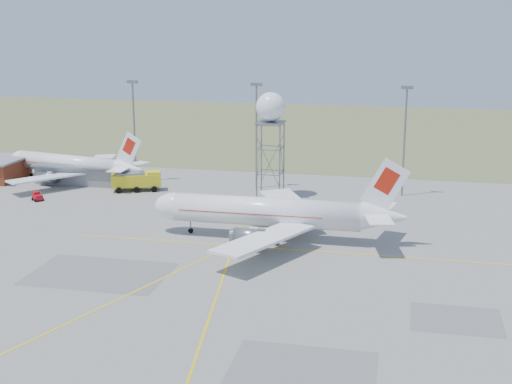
% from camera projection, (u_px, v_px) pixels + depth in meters
% --- Properties ---
extents(ground, '(400.00, 400.00, 0.00)m').
position_uv_depth(ground, '(216.00, 337.00, 75.06)').
color(ground, gray).
rests_on(ground, ground).
extents(grass_strip, '(400.00, 120.00, 0.03)m').
position_uv_depth(grass_strip, '(344.00, 131.00, 207.78)').
color(grass_strip, '#5F713E').
rests_on(grass_strip, ground).
extents(building_grey, '(19.00, 10.00, 3.90)m').
position_uv_depth(building_grey, '(86.00, 172.00, 144.56)').
color(building_grey, gray).
rests_on(building_grey, ground).
extents(mast_a, '(2.20, 0.50, 20.50)m').
position_uv_depth(mast_a, '(134.00, 123.00, 141.95)').
color(mast_a, slate).
rests_on(mast_a, ground).
extents(mast_b, '(2.20, 0.50, 20.50)m').
position_uv_depth(mast_b, '(256.00, 127.00, 136.78)').
color(mast_b, slate).
rests_on(mast_b, ground).
extents(mast_c, '(2.20, 0.50, 20.50)m').
position_uv_depth(mast_c, '(405.00, 132.00, 130.99)').
color(mast_c, slate).
rests_on(mast_c, ground).
extents(airliner_main, '(38.66, 37.66, 13.17)m').
position_uv_depth(airliner_main, '(271.00, 213.00, 107.22)').
color(airliner_main, white).
rests_on(airliner_main, ground).
extents(airliner_far, '(32.54, 31.09, 11.14)m').
position_uv_depth(airliner_far, '(71.00, 165.00, 144.53)').
color(airliner_far, white).
rests_on(airliner_far, ground).
extents(radar_tower, '(5.37, 5.37, 19.44)m').
position_uv_depth(radar_tower, '(270.00, 139.00, 130.39)').
color(radar_tower, slate).
rests_on(radar_tower, ground).
extents(fire_truck, '(9.89, 6.35, 3.76)m').
position_uv_depth(fire_truck, '(138.00, 182.00, 137.04)').
color(fire_truck, yellow).
rests_on(fire_truck, ground).
extents(baggage_tug, '(2.53, 2.50, 1.62)m').
position_uv_depth(baggage_tug, '(37.00, 197.00, 129.97)').
color(baggage_tug, '#AD0C17').
rests_on(baggage_tug, ground).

